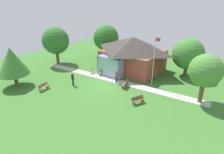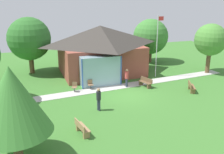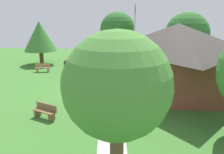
# 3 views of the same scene
# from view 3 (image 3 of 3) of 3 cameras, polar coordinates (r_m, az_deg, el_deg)

# --- Properties ---
(ground_plane) EXTENTS (44.00, 44.00, 0.00)m
(ground_plane) POSITION_cam_3_polar(r_m,az_deg,el_deg) (18.81, -7.34, -2.76)
(ground_plane) COLOR #3D752D
(pavilion) EXTENTS (9.25, 8.52, 5.12)m
(pavilion) POSITION_cam_3_polar(r_m,az_deg,el_deg) (18.34, 15.12, 4.99)
(pavilion) COLOR brown
(pavilion) RESTS_ON ground_plane
(footpath) EXTENTS (24.15, 3.51, 0.03)m
(footpath) POSITION_cam_3_polar(r_m,az_deg,el_deg) (18.49, -0.48, -2.89)
(footpath) COLOR #BCB7B2
(footpath) RESTS_ON ground_plane
(flagpole) EXTENTS (0.64, 0.08, 6.32)m
(flagpole) POSITION_cam_3_polar(r_m,az_deg,el_deg) (12.91, 5.45, 4.90)
(flagpole) COLOR silver
(flagpole) RESTS_ON ground_plane
(bench_rear_near_path) EXTENTS (0.88, 1.56, 0.84)m
(bench_rear_near_path) POSITION_cam_3_polar(r_m,az_deg,el_deg) (16.21, -3.96, -4.11)
(bench_rear_near_path) COLOR brown
(bench_rear_near_path) RESTS_ON ground_plane
(bench_front_left) EXTENTS (0.69, 1.55, 0.84)m
(bench_front_left) POSITION_cam_3_polar(r_m,az_deg,el_deg) (24.95, -16.73, 2.13)
(bench_front_left) COLOR #9E7A51
(bench_front_left) RESTS_ON ground_plane
(bench_mid_right) EXTENTS (1.04, 1.54, 0.84)m
(bench_mid_right) POSITION_cam_3_polar(r_m,az_deg,el_deg) (13.83, -16.22, -8.18)
(bench_mid_right) COLOR brown
(bench_mid_right) RESTS_ON ground_plane
(patio_chair_west) EXTENTS (0.58, 0.58, 0.86)m
(patio_chair_west) POSITION_cam_3_polar(r_m,az_deg,el_deg) (22.32, 0.52, 1.34)
(patio_chair_west) COLOR #8C6B4C
(patio_chair_west) RESTS_ON ground_plane
(patio_chair_porch_left) EXTENTS (0.44, 0.44, 0.86)m
(patio_chair_porch_left) POSITION_cam_3_polar(r_m,az_deg,el_deg) (20.87, 0.75, 0.36)
(patio_chair_porch_left) COLOR #8C6B4C
(patio_chair_porch_left) RESTS_ON ground_plane
(visitor_on_path) EXTENTS (0.34, 0.34, 1.74)m
(visitor_on_path) POSITION_cam_3_polar(r_m,az_deg,el_deg) (17.58, -1.73, -0.43)
(visitor_on_path) COLOR #2D3347
(visitor_on_path) RESTS_ON ground_plane
(visitor_strolling_lawn) EXTENTS (0.34, 0.34, 1.74)m
(visitor_strolling_lawn) POSITION_cam_3_polar(r_m,az_deg,el_deg) (22.06, -11.34, 2.49)
(visitor_strolling_lawn) COLOR #2D3347
(visitor_strolling_lawn) RESTS_ON ground_plane
(tree_east_hedge) EXTENTS (3.39, 3.39, 5.35)m
(tree_east_hedge) POSITION_cam_3_polar(r_m,az_deg,el_deg) (7.02, 1.26, -2.31)
(tree_east_hedge) COLOR brown
(tree_east_hedge) RESTS_ON ground_plane
(tree_lawn_corner) EXTENTS (3.78, 3.78, 5.03)m
(tree_lawn_corner) POSITION_cam_3_polar(r_m,az_deg,el_deg) (28.43, -17.36, 9.56)
(tree_lawn_corner) COLOR brown
(tree_lawn_corner) RESTS_ON ground_plane
(tree_west_hedge) EXTENTS (4.37, 4.37, 6.12)m
(tree_west_hedge) POSITION_cam_3_polar(r_m,az_deg,el_deg) (29.51, 1.38, 11.59)
(tree_west_hedge) COLOR brown
(tree_west_hedge) RESTS_ON ground_plane
(tree_behind_pavilion_left) EXTENTS (4.55, 4.55, 6.04)m
(tree_behind_pavilion_left) POSITION_cam_3_polar(r_m,az_deg,el_deg) (25.62, 17.98, 9.96)
(tree_behind_pavilion_left) COLOR brown
(tree_behind_pavilion_left) RESTS_ON ground_plane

